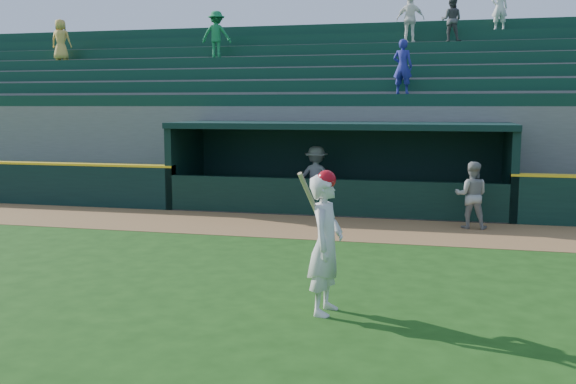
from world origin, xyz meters
name	(u,v)px	position (x,y,z in m)	size (l,w,h in m)	color
ground	(266,281)	(0.00, 0.00, 0.00)	(120.00, 120.00, 0.00)	#1A4310
warning_track	(320,227)	(0.00, 4.90, 0.01)	(40.00, 3.00, 0.01)	brown
dugout_player_front	(471,195)	(3.55, 5.63, 0.81)	(0.78, 0.61, 1.61)	gray
dugout_player_inside	(316,177)	(-0.66, 7.82, 0.89)	(1.15, 0.66, 1.78)	#A0A09B
dugout	(340,161)	(0.00, 8.00, 1.36)	(9.40, 2.80, 2.46)	#61615C
stands	(361,121)	(0.03, 12.57, 2.40)	(34.50, 6.34, 7.04)	slate
batter_at_plate	(326,243)	(1.27, -1.43, 1.02)	(0.60, 0.84, 2.06)	silver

